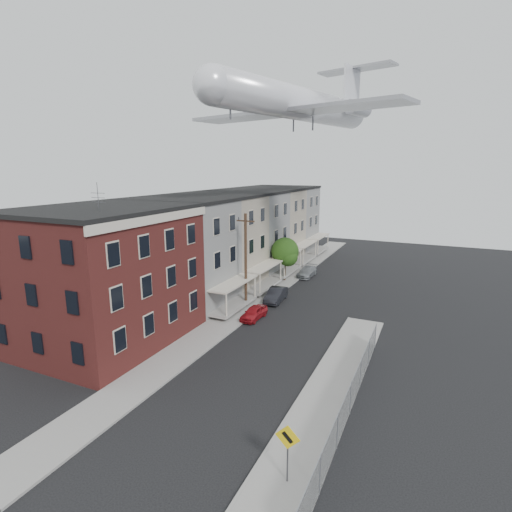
{
  "coord_description": "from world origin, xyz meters",
  "views": [
    {
      "loc": [
        10.4,
        -14.65,
        13.06
      ],
      "look_at": [
        -0.13,
        8.36,
        7.46
      ],
      "focal_mm": 28.0,
      "sensor_mm": 36.0,
      "label": 1
    }
  ],
  "objects_px": {
    "warning_sign": "(288,445)",
    "car_near": "(254,313)",
    "utility_pole": "(246,260)",
    "airplane": "(301,104)",
    "car_mid": "(276,295)",
    "street_tree": "(286,253)",
    "car_far": "(307,272)"
  },
  "relations": [
    {
      "from": "street_tree",
      "to": "car_mid",
      "type": "height_order",
      "value": "street_tree"
    },
    {
      "from": "street_tree",
      "to": "car_near",
      "type": "xyz_separation_m",
      "value": [
        1.67,
        -12.43,
        -2.87
      ]
    },
    {
      "from": "car_near",
      "to": "utility_pole",
      "type": "bearing_deg",
      "value": 131.4
    },
    {
      "from": "car_far",
      "to": "utility_pole",
      "type": "bearing_deg",
      "value": -98.44
    },
    {
      "from": "car_far",
      "to": "airplane",
      "type": "height_order",
      "value": "airplane"
    },
    {
      "from": "street_tree",
      "to": "warning_sign",
      "type": "bearing_deg",
      "value": -69.42
    },
    {
      "from": "street_tree",
      "to": "airplane",
      "type": "bearing_deg",
      "value": -57.77
    },
    {
      "from": "utility_pole",
      "to": "car_far",
      "type": "distance_m",
      "value": 13.79
    },
    {
      "from": "warning_sign",
      "to": "car_near",
      "type": "xyz_separation_m",
      "value": [
        -9.2,
        16.52,
        -1.3
      ]
    },
    {
      "from": "car_mid",
      "to": "warning_sign",
      "type": "bearing_deg",
      "value": -71.32
    },
    {
      "from": "car_far",
      "to": "airplane",
      "type": "relative_size",
      "value": 0.16
    },
    {
      "from": "utility_pole",
      "to": "car_near",
      "type": "xyz_separation_m",
      "value": [
        2.0,
        -2.5,
        -4.1
      ]
    },
    {
      "from": "car_near",
      "to": "warning_sign",
      "type": "bearing_deg",
      "value": -58.1
    },
    {
      "from": "warning_sign",
      "to": "utility_pole",
      "type": "xyz_separation_m",
      "value": [
        -11.2,
        19.03,
        2.79
      ]
    },
    {
      "from": "utility_pole",
      "to": "airplane",
      "type": "height_order",
      "value": "airplane"
    },
    {
      "from": "utility_pole",
      "to": "car_near",
      "type": "height_order",
      "value": "utility_pole"
    },
    {
      "from": "street_tree",
      "to": "car_mid",
      "type": "bearing_deg",
      "value": -76.86
    },
    {
      "from": "car_near",
      "to": "car_far",
      "type": "relative_size",
      "value": 0.82
    },
    {
      "from": "warning_sign",
      "to": "car_far",
      "type": "relative_size",
      "value": 0.68
    },
    {
      "from": "car_mid",
      "to": "airplane",
      "type": "xyz_separation_m",
      "value": [
        1.46,
        2.19,
        18.22
      ]
    },
    {
      "from": "warning_sign",
      "to": "street_tree",
      "type": "xyz_separation_m",
      "value": [
        -10.87,
        28.95,
        1.57
      ]
    },
    {
      "from": "warning_sign",
      "to": "car_far",
      "type": "bearing_deg",
      "value": 106.02
    },
    {
      "from": "utility_pole",
      "to": "warning_sign",
      "type": "bearing_deg",
      "value": -59.52
    },
    {
      "from": "utility_pole",
      "to": "car_mid",
      "type": "relative_size",
      "value": 2.19
    },
    {
      "from": "street_tree",
      "to": "car_far",
      "type": "distance_m",
      "value": 4.53
    },
    {
      "from": "warning_sign",
      "to": "car_near",
      "type": "bearing_deg",
      "value": 119.11
    },
    {
      "from": "utility_pole",
      "to": "car_far",
      "type": "height_order",
      "value": "utility_pole"
    },
    {
      "from": "car_mid",
      "to": "car_near",
      "type": "bearing_deg",
      "value": -94.22
    },
    {
      "from": "car_near",
      "to": "airplane",
      "type": "distance_m",
      "value": 19.83
    },
    {
      "from": "car_near",
      "to": "airplane",
      "type": "xyz_separation_m",
      "value": [
        1.46,
        7.45,
        18.32
      ]
    },
    {
      "from": "airplane",
      "to": "utility_pole",
      "type": "bearing_deg",
      "value": -125.0
    },
    {
      "from": "car_near",
      "to": "car_far",
      "type": "distance_m",
      "value": 15.52
    }
  ]
}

